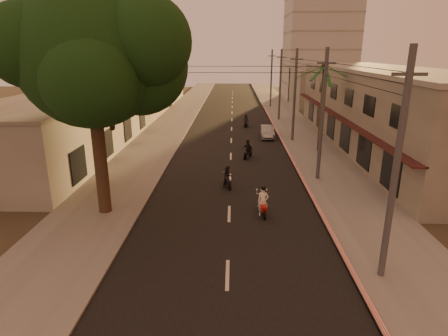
{
  "coord_description": "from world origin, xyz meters",
  "views": [
    {
      "loc": [
        0.19,
        -17.28,
        8.76
      ],
      "look_at": [
        -0.37,
        5.3,
        1.67
      ],
      "focal_mm": 30.0,
      "sensor_mm": 36.0,
      "label": 1
    }
  ],
  "objects_px": {
    "scooter_mid_b": "(248,150)",
    "scooter_red": "(263,202)",
    "broadleaf_tree": "(98,57)",
    "palm_tree": "(325,71)",
    "scooter_mid_a": "(228,178)",
    "scooter_far_a": "(246,121)",
    "parked_car": "(267,132)"
  },
  "relations": [
    {
      "from": "scooter_mid_a",
      "to": "scooter_far_a",
      "type": "relative_size",
      "value": 0.96
    },
    {
      "from": "parked_car",
      "to": "scooter_mid_a",
      "type": "bearing_deg",
      "value": -102.53
    },
    {
      "from": "palm_tree",
      "to": "scooter_mid_a",
      "type": "height_order",
      "value": "palm_tree"
    },
    {
      "from": "scooter_mid_b",
      "to": "scooter_red",
      "type": "bearing_deg",
      "value": -63.51
    },
    {
      "from": "palm_tree",
      "to": "scooter_red",
      "type": "distance_m",
      "value": 16.65
    },
    {
      "from": "scooter_red",
      "to": "scooter_far_a",
      "type": "distance_m",
      "value": 25.28
    },
    {
      "from": "scooter_far_a",
      "to": "scooter_mid_b",
      "type": "bearing_deg",
      "value": -83.53
    },
    {
      "from": "parked_car",
      "to": "scooter_mid_b",
      "type": "bearing_deg",
      "value": -104.35
    },
    {
      "from": "scooter_mid_a",
      "to": "scooter_far_a",
      "type": "distance_m",
      "value": 21.06
    },
    {
      "from": "scooter_red",
      "to": "scooter_mid_b",
      "type": "relative_size",
      "value": 1.08
    },
    {
      "from": "broadleaf_tree",
      "to": "scooter_mid_b",
      "type": "relative_size",
      "value": 7.25
    },
    {
      "from": "palm_tree",
      "to": "scooter_far_a",
      "type": "bearing_deg",
      "value": 119.41
    },
    {
      "from": "scooter_red",
      "to": "scooter_mid_a",
      "type": "bearing_deg",
      "value": 110.86
    },
    {
      "from": "broadleaf_tree",
      "to": "scooter_red",
      "type": "relative_size",
      "value": 6.71
    },
    {
      "from": "palm_tree",
      "to": "scooter_mid_a",
      "type": "distance_m",
      "value": 14.28
    },
    {
      "from": "scooter_mid_a",
      "to": "scooter_far_a",
      "type": "height_order",
      "value": "scooter_far_a"
    },
    {
      "from": "scooter_mid_b",
      "to": "parked_car",
      "type": "relative_size",
      "value": 0.43
    },
    {
      "from": "parked_car",
      "to": "palm_tree",
      "type": "bearing_deg",
      "value": -50.45
    },
    {
      "from": "palm_tree",
      "to": "parked_car",
      "type": "distance_m",
      "value": 9.5
    },
    {
      "from": "broadleaf_tree",
      "to": "parked_car",
      "type": "bearing_deg",
      "value": 61.74
    },
    {
      "from": "scooter_red",
      "to": "parked_car",
      "type": "bearing_deg",
      "value": 80.11
    },
    {
      "from": "scooter_far_a",
      "to": "parked_car",
      "type": "xyz_separation_m",
      "value": [
        2.08,
        -5.7,
        -0.1
      ]
    },
    {
      "from": "scooter_red",
      "to": "parked_car",
      "type": "relative_size",
      "value": 0.47
    },
    {
      "from": "palm_tree",
      "to": "scooter_far_a",
      "type": "xyz_separation_m",
      "value": [
        -6.3,
        11.17,
        -6.42
      ]
    },
    {
      "from": "palm_tree",
      "to": "scooter_red",
      "type": "relative_size",
      "value": 4.55
    },
    {
      "from": "broadleaf_tree",
      "to": "scooter_mid_a",
      "type": "distance_m",
      "value": 10.87
    },
    {
      "from": "parked_car",
      "to": "scooter_red",
      "type": "bearing_deg",
      "value": -93.67
    },
    {
      "from": "scooter_mid_a",
      "to": "scooter_far_a",
      "type": "bearing_deg",
      "value": 69.08
    },
    {
      "from": "scooter_mid_a",
      "to": "parked_car",
      "type": "xyz_separation_m",
      "value": [
        3.93,
        15.28,
        -0.09
      ]
    },
    {
      "from": "scooter_mid_b",
      "to": "parked_car",
      "type": "distance_m",
      "value": 8.41
    },
    {
      "from": "broadleaf_tree",
      "to": "parked_car",
      "type": "distance_m",
      "value": 23.3
    },
    {
      "from": "scooter_red",
      "to": "scooter_mid_b",
      "type": "height_order",
      "value": "scooter_red"
    }
  ]
}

